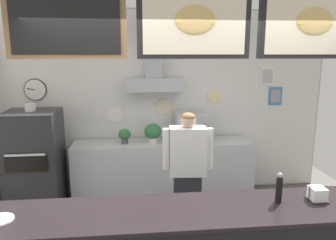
% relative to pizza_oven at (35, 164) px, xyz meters
% --- Properties ---
extents(back_wall_assembly, '(5.22, 2.75, 2.92)m').
position_rel_pizza_oven_xyz_m(back_wall_assembly, '(1.84, 0.50, 0.81)').
color(back_wall_assembly, '#9E9E99').
rests_on(back_wall_assembly, ground_plane).
extents(back_prep_counter, '(2.74, 0.54, 0.93)m').
position_rel_pizza_oven_xyz_m(back_prep_counter, '(1.82, 0.30, -0.29)').
color(back_prep_counter, '#B7BABF').
rests_on(back_prep_counter, ground_plane).
extents(pizza_oven, '(0.70, 0.72, 1.59)m').
position_rel_pizza_oven_xyz_m(pizza_oven, '(0.00, 0.00, 0.00)').
color(pizza_oven, '#232326').
rests_on(pizza_oven, ground_plane).
extents(shop_worker, '(0.57, 0.25, 1.61)m').
position_rel_pizza_oven_xyz_m(shop_worker, '(1.98, -0.95, 0.11)').
color(shop_worker, '#232328').
rests_on(shop_worker, ground_plane).
extents(espresso_machine, '(0.49, 0.56, 0.45)m').
position_rel_pizza_oven_xyz_m(espresso_machine, '(2.24, 0.27, 0.40)').
color(espresso_machine, '#A3A5AD').
rests_on(espresso_machine, back_prep_counter).
extents(potted_sage, '(0.18, 0.18, 0.23)m').
position_rel_pizza_oven_xyz_m(potted_sage, '(1.23, 0.28, 0.31)').
color(potted_sage, '#4C4C51').
rests_on(potted_sage, back_prep_counter).
extents(potted_rosemary, '(0.26, 0.26, 0.30)m').
position_rel_pizza_oven_xyz_m(potted_rosemary, '(1.65, 0.26, 0.35)').
color(potted_rosemary, beige).
rests_on(potted_rosemary, back_prep_counter).
extents(napkin_holder, '(0.15, 0.14, 0.13)m').
position_rel_pizza_oven_xyz_m(napkin_holder, '(2.84, -2.13, 0.39)').
color(napkin_holder, '#262628').
rests_on(napkin_holder, service_counter).
extents(pepper_grinder, '(0.05, 0.05, 0.25)m').
position_rel_pizza_oven_xyz_m(pepper_grinder, '(2.52, -2.12, 0.46)').
color(pepper_grinder, black).
rests_on(pepper_grinder, service_counter).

